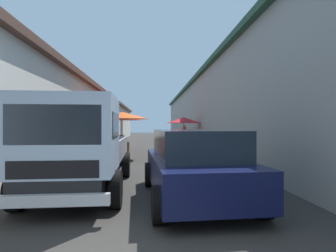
{
  "coord_description": "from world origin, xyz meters",
  "views": [
    {
      "loc": [
        -1.76,
        0.0,
        1.54
      ],
      "look_at": [
        10.86,
        -0.82,
        1.52
      ],
      "focal_mm": 28.61,
      "sensor_mm": 36.0,
      "label": 1
    }
  ],
  "objects_px": {
    "fruit_stall_far_right": "(122,121)",
    "plastic_stool": "(213,167)",
    "fruit_stall_near_left": "(184,124)",
    "fruit_stall_mid_lane": "(121,122)",
    "parked_scooter": "(119,152)",
    "hatchback_car": "(194,164)",
    "delivery_truck": "(76,150)",
    "vendor_by_crates": "(184,133)"
  },
  "relations": [
    {
      "from": "fruit_stall_far_right",
      "to": "vendor_by_crates",
      "type": "relative_size",
      "value": 1.49
    },
    {
      "from": "fruit_stall_near_left",
      "to": "delivery_truck",
      "type": "xyz_separation_m",
      "value": [
        -11.7,
        3.69,
        -0.63
      ]
    },
    {
      "from": "fruit_stall_far_right",
      "to": "parked_scooter",
      "type": "distance_m",
      "value": 1.88
    },
    {
      "from": "fruit_stall_near_left",
      "to": "fruit_stall_mid_lane",
      "type": "relative_size",
      "value": 0.93
    },
    {
      "from": "vendor_by_crates",
      "to": "parked_scooter",
      "type": "height_order",
      "value": "vendor_by_crates"
    },
    {
      "from": "fruit_stall_far_right",
      "to": "fruit_stall_mid_lane",
      "type": "xyz_separation_m",
      "value": [
        4.08,
        0.5,
        0.05
      ]
    },
    {
      "from": "vendor_by_crates",
      "to": "parked_scooter",
      "type": "xyz_separation_m",
      "value": [
        -8.28,
        3.77,
        -0.52
      ]
    },
    {
      "from": "fruit_stall_near_left",
      "to": "hatchback_car",
      "type": "relative_size",
      "value": 0.57
    },
    {
      "from": "fruit_stall_near_left",
      "to": "hatchback_car",
      "type": "bearing_deg",
      "value": 174.02
    },
    {
      "from": "fruit_stall_far_right",
      "to": "delivery_truck",
      "type": "xyz_separation_m",
      "value": [
        -6.85,
        0.21,
        -0.7
      ]
    },
    {
      "from": "fruit_stall_near_left",
      "to": "vendor_by_crates",
      "type": "bearing_deg",
      "value": -8.19
    },
    {
      "from": "plastic_stool",
      "to": "fruit_stall_near_left",
      "type": "bearing_deg",
      "value": -1.92
    },
    {
      "from": "hatchback_car",
      "to": "plastic_stool",
      "type": "bearing_deg",
      "value": -23.11
    },
    {
      "from": "fruit_stall_far_right",
      "to": "hatchback_car",
      "type": "relative_size",
      "value": 0.62
    },
    {
      "from": "fruit_stall_mid_lane",
      "to": "parked_scooter",
      "type": "distance_m",
      "value": 5.63
    },
    {
      "from": "fruit_stall_mid_lane",
      "to": "hatchback_car",
      "type": "xyz_separation_m",
      "value": [
        -11.09,
        -2.74,
        -1.05
      ]
    },
    {
      "from": "fruit_stall_far_right",
      "to": "parked_scooter",
      "type": "xyz_separation_m",
      "value": [
        -1.37,
        -0.0,
        -1.29
      ]
    },
    {
      "from": "fruit_stall_far_right",
      "to": "plastic_stool",
      "type": "distance_m",
      "value": 5.96
    },
    {
      "from": "fruit_stall_near_left",
      "to": "delivery_truck",
      "type": "relative_size",
      "value": 0.46
    },
    {
      "from": "hatchback_car",
      "to": "plastic_stool",
      "type": "height_order",
      "value": "hatchback_car"
    },
    {
      "from": "fruit_stall_near_left",
      "to": "hatchback_car",
      "type": "distance_m",
      "value": 11.97
    },
    {
      "from": "fruit_stall_near_left",
      "to": "hatchback_car",
      "type": "xyz_separation_m",
      "value": [
        -11.87,
        1.24,
        -0.94
      ]
    },
    {
      "from": "delivery_truck",
      "to": "fruit_stall_mid_lane",
      "type": "bearing_deg",
      "value": 1.51
    },
    {
      "from": "fruit_stall_near_left",
      "to": "delivery_truck",
      "type": "height_order",
      "value": "fruit_stall_near_left"
    },
    {
      "from": "fruit_stall_far_right",
      "to": "delivery_truck",
      "type": "distance_m",
      "value": 6.89
    },
    {
      "from": "fruit_stall_far_right",
      "to": "fruit_stall_near_left",
      "type": "bearing_deg",
      "value": -35.61
    },
    {
      "from": "hatchback_car",
      "to": "vendor_by_crates",
      "type": "xyz_separation_m",
      "value": [
        13.93,
        -1.54,
        0.23
      ]
    },
    {
      "from": "plastic_stool",
      "to": "hatchback_car",
      "type": "bearing_deg",
      "value": 156.89
    },
    {
      "from": "fruit_stall_mid_lane",
      "to": "parked_scooter",
      "type": "bearing_deg",
      "value": -174.71
    },
    {
      "from": "fruit_stall_near_left",
      "to": "vendor_by_crates",
      "type": "xyz_separation_m",
      "value": [
        2.06,
        -0.3,
        -0.7
      ]
    },
    {
      "from": "vendor_by_crates",
      "to": "hatchback_car",
      "type": "bearing_deg",
      "value": 173.69
    },
    {
      "from": "fruit_stall_mid_lane",
      "to": "delivery_truck",
      "type": "height_order",
      "value": "fruit_stall_mid_lane"
    },
    {
      "from": "fruit_stall_far_right",
      "to": "parked_scooter",
      "type": "relative_size",
      "value": 1.49
    },
    {
      "from": "vendor_by_crates",
      "to": "fruit_stall_mid_lane",
      "type": "bearing_deg",
      "value": 123.54
    },
    {
      "from": "vendor_by_crates",
      "to": "plastic_stool",
      "type": "height_order",
      "value": "vendor_by_crates"
    },
    {
      "from": "fruit_stall_far_right",
      "to": "vendor_by_crates",
      "type": "height_order",
      "value": "fruit_stall_far_right"
    },
    {
      "from": "fruit_stall_near_left",
      "to": "delivery_truck",
      "type": "distance_m",
      "value": 12.29
    },
    {
      "from": "delivery_truck",
      "to": "plastic_stool",
      "type": "height_order",
      "value": "delivery_truck"
    },
    {
      "from": "fruit_stall_far_right",
      "to": "plastic_stool",
      "type": "xyz_separation_m",
      "value": [
        -4.86,
        -3.15,
        -1.41
      ]
    },
    {
      "from": "fruit_stall_near_left",
      "to": "parked_scooter",
      "type": "distance_m",
      "value": 7.23
    },
    {
      "from": "hatchback_car",
      "to": "parked_scooter",
      "type": "relative_size",
      "value": 2.4
    },
    {
      "from": "delivery_truck",
      "to": "vendor_by_crates",
      "type": "height_order",
      "value": "delivery_truck"
    }
  ]
}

